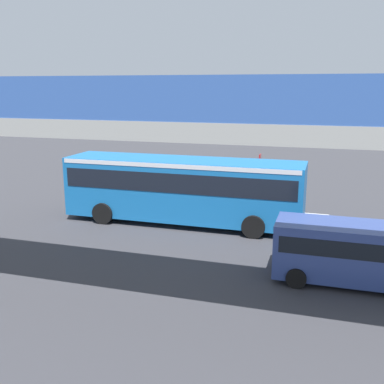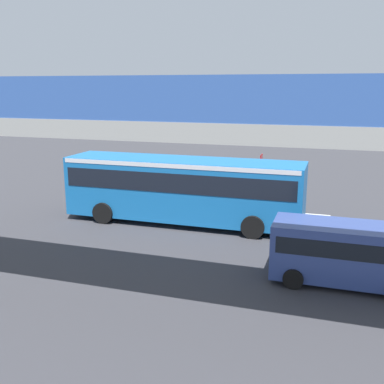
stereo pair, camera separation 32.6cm
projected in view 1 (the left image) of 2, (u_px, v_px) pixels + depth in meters
ground at (187, 217)px, 23.05m from camera, size 80.00×80.00×0.00m
city_bus at (183, 185)px, 21.65m from camera, size 11.54×2.85×3.15m
parked_van at (348, 249)px, 15.13m from camera, size 4.80×2.17×2.05m
traffic_sign at (260, 170)px, 25.51m from camera, size 0.08×0.60×2.80m
lane_dash_leftmost at (310, 214)px, 23.63m from camera, size 2.00×0.20×0.01m
lane_dash_left at (235, 208)px, 24.77m from camera, size 2.00×0.20×0.01m
lane_dash_centre at (167, 203)px, 25.90m from camera, size 2.00×0.20×0.01m
lane_dash_right at (104, 198)px, 27.03m from camera, size 2.00×0.20×0.01m
pedestrian_overpass at (89, 139)px, 13.05m from camera, size 27.07×2.60×6.79m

